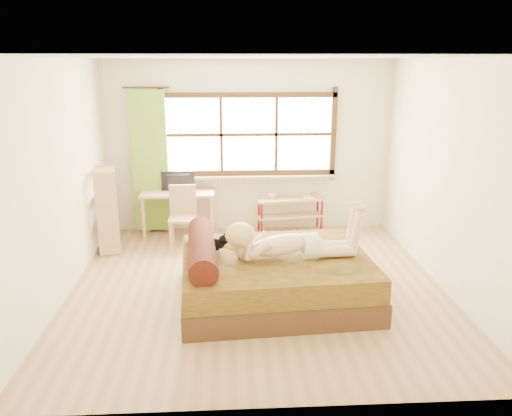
{
  "coord_description": "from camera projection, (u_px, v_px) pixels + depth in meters",
  "views": [
    {
      "loc": [
        -0.32,
        -5.6,
        2.65
      ],
      "look_at": [
        -0.0,
        0.2,
        0.94
      ],
      "focal_mm": 35.0,
      "sensor_mm": 36.0,
      "label": 1
    }
  ],
  "objects": [
    {
      "name": "floor",
      "position": [
        257.0,
        286.0,
        6.13
      ],
      "size": [
        4.5,
        4.5,
        0.0
      ],
      "primitive_type": "plane",
      "color": "#9E754C",
      "rests_on": "ground"
    },
    {
      "name": "ceiling",
      "position": [
        257.0,
        57.0,
        5.37
      ],
      "size": [
        4.5,
        4.5,
        0.0
      ],
      "primitive_type": "plane",
      "rotation": [
        3.14,
        0.0,
        0.0
      ],
      "color": "white",
      "rests_on": "wall_back"
    },
    {
      "name": "wall_back",
      "position": [
        249.0,
        147.0,
        7.91
      ],
      "size": [
        4.5,
        0.0,
        4.5
      ],
      "primitive_type": "plane",
      "rotation": [
        1.57,
        0.0,
        0.0
      ],
      "color": "silver",
      "rests_on": "floor"
    },
    {
      "name": "wall_front",
      "position": [
        275.0,
        250.0,
        3.6
      ],
      "size": [
        4.5,
        0.0,
        4.5
      ],
      "primitive_type": "plane",
      "rotation": [
        -1.57,
        0.0,
        0.0
      ],
      "color": "silver",
      "rests_on": "floor"
    },
    {
      "name": "wall_left",
      "position": [
        58.0,
        182.0,
        5.63
      ],
      "size": [
        0.0,
        4.5,
        4.5
      ],
      "primitive_type": "plane",
      "rotation": [
        1.57,
        0.0,
        1.57
      ],
      "color": "silver",
      "rests_on": "floor"
    },
    {
      "name": "wall_right",
      "position": [
        447.0,
        177.0,
        5.87
      ],
      "size": [
        0.0,
        4.5,
        4.5
      ],
      "primitive_type": "plane",
      "rotation": [
        1.57,
        0.0,
        -1.57
      ],
      "color": "silver",
      "rests_on": "floor"
    },
    {
      "name": "window",
      "position": [
        249.0,
        137.0,
        7.83
      ],
      "size": [
        2.8,
        0.16,
        1.46
      ],
      "color": "#FFEDBF",
      "rests_on": "wall_back"
    },
    {
      "name": "curtain",
      "position": [
        150.0,
        162.0,
        7.76
      ],
      "size": [
        0.55,
        0.1,
        2.2
      ],
      "primitive_type": "cube",
      "color": "#558724",
      "rests_on": "wall_back"
    },
    {
      "name": "bed",
      "position": [
        271.0,
        276.0,
        5.73
      ],
      "size": [
        2.25,
        1.85,
        0.81
      ],
      "rotation": [
        0.0,
        0.0,
        0.07
      ],
      "color": "#361F10",
      "rests_on": "floor"
    },
    {
      "name": "woman",
      "position": [
        290.0,
        230.0,
        5.54
      ],
      "size": [
        1.52,
        0.53,
        0.64
      ],
      "primitive_type": null,
      "rotation": [
        0.0,
        0.0,
        0.07
      ],
      "color": "beige",
      "rests_on": "bed"
    },
    {
      "name": "kitten",
      "position": [
        212.0,
        243.0,
        5.69
      ],
      "size": [
        0.33,
        0.15,
        0.26
      ],
      "primitive_type": null,
      "rotation": [
        0.0,
        0.0,
        0.07
      ],
      "color": "black",
      "rests_on": "bed"
    },
    {
      "name": "desk",
      "position": [
        178.0,
        198.0,
        7.77
      ],
      "size": [
        1.14,
        0.53,
        0.71
      ],
      "rotation": [
        0.0,
        0.0,
        0.01
      ],
      "color": "tan",
      "rests_on": "floor"
    },
    {
      "name": "monitor",
      "position": [
        178.0,
        182.0,
        7.74
      ],
      "size": [
        0.52,
        0.07,
        0.3
      ],
      "primitive_type": "imported",
      "rotation": [
        0.0,
        0.0,
        3.15
      ],
      "color": "black",
      "rests_on": "desk"
    },
    {
      "name": "chair",
      "position": [
        183.0,
        212.0,
        7.45
      ],
      "size": [
        0.4,
        0.4,
        0.89
      ],
      "rotation": [
        0.0,
        0.0,
        0.01
      ],
      "color": "tan",
      "rests_on": "floor"
    },
    {
      "name": "pipe_shelf",
      "position": [
        291.0,
        207.0,
        8.04
      ],
      "size": [
        1.12,
        0.43,
        0.62
      ],
      "rotation": [
        0.0,
        0.0,
        0.15
      ],
      "color": "tan",
      "rests_on": "floor"
    },
    {
      "name": "cup",
      "position": [
        272.0,
        196.0,
        7.97
      ],
      "size": [
        0.14,
        0.14,
        0.1
      ],
      "primitive_type": "imported",
      "rotation": [
        0.0,
        0.0,
        0.15
      ],
      "color": "gray",
      "rests_on": "pipe_shelf"
    },
    {
      "name": "book",
      "position": [
        303.0,
        198.0,
        8.0
      ],
      "size": [
        0.2,
        0.25,
        0.02
      ],
      "primitive_type": "imported",
      "rotation": [
        0.0,
        0.0,
        0.15
      ],
      "color": "gray",
      "rests_on": "pipe_shelf"
    },
    {
      "name": "bookshelf",
      "position": [
        107.0,
        210.0,
        7.15
      ],
      "size": [
        0.41,
        0.58,
        1.2
      ],
      "rotation": [
        0.0,
        0.0,
        0.24
      ],
      "color": "tan",
      "rests_on": "floor"
    }
  ]
}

